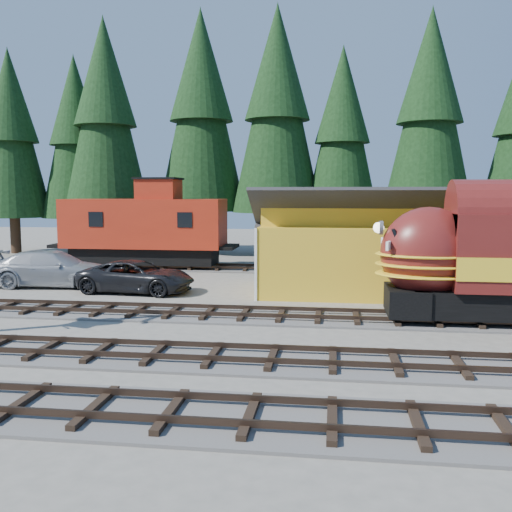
# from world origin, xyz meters

# --- Properties ---
(ground) EXTENTS (120.00, 120.00, 0.00)m
(ground) POSITION_xyz_m (0.00, 0.00, 0.00)
(ground) COLOR #6B665B
(ground) RESTS_ON ground
(track_spur) EXTENTS (32.00, 3.20, 0.33)m
(track_spur) POSITION_xyz_m (-10.00, 18.00, 0.06)
(track_spur) COLOR #4C4947
(track_spur) RESTS_ON ground
(depot) EXTENTS (12.80, 7.00, 5.30)m
(depot) POSITION_xyz_m (-0.00, 10.50, 2.96)
(depot) COLOR gold
(depot) RESTS_ON ground
(conifer_backdrop) EXTENTS (78.35, 23.58, 17.32)m
(conifer_backdrop) POSITION_xyz_m (2.63, 25.57, 10.24)
(conifer_backdrop) COLOR black
(conifer_backdrop) RESTS_ON ground
(caboose) EXTENTS (10.70, 3.10, 5.56)m
(caboose) POSITION_xyz_m (-14.90, 18.00, 2.74)
(caboose) COLOR black
(caboose) RESTS_ON ground
(pickup_truck_a) EXTENTS (6.04, 3.16, 1.62)m
(pickup_truck_a) POSITION_xyz_m (-12.29, 8.94, 0.81)
(pickup_truck_a) COLOR black
(pickup_truck_a) RESTS_ON ground
(pickup_truck_b) EXTENTS (6.88, 3.30, 1.93)m
(pickup_truck_b) POSITION_xyz_m (-17.36, 10.11, 0.97)
(pickup_truck_b) COLOR #A4A7AC
(pickup_truck_b) RESTS_ON ground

